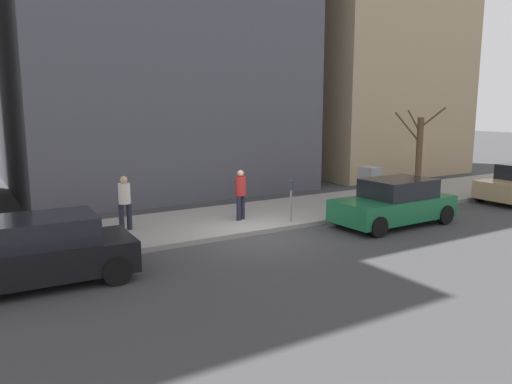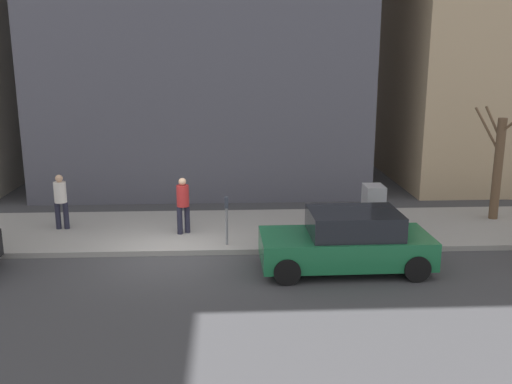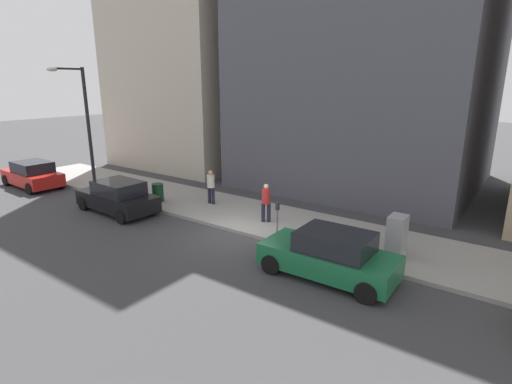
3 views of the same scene
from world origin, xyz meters
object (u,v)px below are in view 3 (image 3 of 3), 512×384
parked_car_black (118,197)px  streetlamp (83,119)px  parked_car_red (33,175)px  utility_box (397,236)px  trash_bin (158,192)px  pedestrian_midblock (211,185)px  pedestrian_near_meter (266,201)px  parked_car_green (330,255)px  office_block_center (376,8)px  parking_meter (277,216)px

parked_car_black → streetlamp: (1.34, 4.37, 3.28)m
parked_car_red → utility_box: 20.23m
streetlamp → parked_car_black: bearing=-107.0°
trash_bin → pedestrian_midblock: pedestrian_midblock is taller
pedestrian_near_meter → parked_car_red: bearing=159.7°
trash_bin → parked_car_green: bearing=-101.4°
streetlamp → pedestrian_near_meter: 11.42m
parked_car_black → streetlamp: 5.62m
parked_car_black → pedestrian_midblock: bearing=-40.0°
utility_box → trash_bin: (-0.40, 11.62, -0.25)m
utility_box → office_block_center: bearing=26.4°
parked_car_red → pedestrian_near_meter: 14.80m
parked_car_red → streetlamp: streetlamp is taller
pedestrian_midblock → parked_car_red: bearing=16.2°
streetlamp → pedestrian_midblock: (1.88, -7.29, -2.93)m
office_block_center → parking_meter: bearing=-175.4°
parked_car_green → pedestrian_midblock: pedestrian_midblock is taller
pedestrian_near_meter → pedestrian_midblock: same height
trash_bin → office_block_center: bearing=-30.8°
parking_meter → utility_box: (0.85, -4.27, -0.13)m
utility_box → streetlamp: bearing=93.5°
parking_meter → trash_bin: parking_meter is taller
parked_car_green → streetlamp: streetlamp is taller
pedestrian_midblock → office_block_center: size_ratio=0.08×
parked_car_black → trash_bin: 2.03m
parked_car_green → pedestrian_midblock: size_ratio=2.55×
parking_meter → pedestrian_midblock: bearing=70.9°
pedestrian_near_meter → office_block_center: office_block_center is taller
pedestrian_midblock → office_block_center: bearing=-113.3°
parked_car_red → trash_bin: 8.71m
parked_car_black → parked_car_red: bearing=92.5°
parked_car_red → streetlamp: size_ratio=0.66×
parked_car_green → pedestrian_near_meter: (2.73, 4.26, 0.35)m
parked_car_red → pedestrian_near_meter: bearing=-77.7°
parking_meter → office_block_center: bearing=4.6°
utility_box → pedestrian_near_meter: size_ratio=0.86×
trash_bin → pedestrian_midblock: 2.77m
pedestrian_near_meter → parking_meter: bearing=-71.2°
streetlamp → parked_car_green: bearing=-95.5°
parked_car_black → utility_box: utility_box is taller
pedestrian_near_meter → parked_car_black: bearing=170.9°
utility_box → streetlamp: 16.82m
parked_car_black → parking_meter: size_ratio=3.16×
parked_car_green → parked_car_red: (0.10, 18.82, 0.00)m
streetlamp → office_block_center: size_ratio=0.33×
parked_car_red → utility_box: size_ratio=2.98×
office_block_center → streetlamp: bearing=135.3°
parking_meter → parked_car_black: bearing=100.9°
streetlamp → pedestrian_midblock: 8.08m
parked_car_green → pedestrian_near_meter: size_ratio=2.55×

